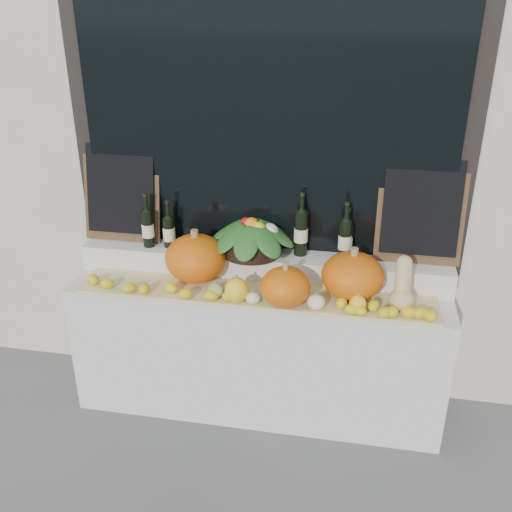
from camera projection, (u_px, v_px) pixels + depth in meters
storefront_facade at (279, 37)px, 3.52m from camera, size 7.00×0.94×4.50m
display_sill at (258, 347)px, 3.65m from camera, size 2.30×0.55×0.88m
rear_tier at (263, 264)px, 3.56m from camera, size 2.30×0.25×0.16m
straw_bedding at (254, 295)px, 3.35m from camera, size 2.10×0.32×0.02m
pumpkin_left at (196, 258)px, 3.43m from camera, size 0.45×0.45×0.29m
pumpkin_right at (353, 276)px, 3.25m from camera, size 0.37×0.37×0.26m
pumpkin_center at (285, 287)px, 3.17m from camera, size 0.32×0.32×0.22m
butternut_squash at (403, 287)px, 3.14m from camera, size 0.14×0.21×0.29m
decorative_gourds at (267, 295)px, 3.20m from camera, size 0.90×0.15×0.17m
lemon_heap at (251, 297)px, 3.23m from camera, size 2.20×0.16×0.06m
produce_bowl at (252, 236)px, 3.48m from camera, size 0.57×0.57×0.24m
wine_bottle_far_left at (148, 228)px, 3.56m from camera, size 0.08×0.08×0.35m
wine_bottle_near_left at (169, 232)px, 3.57m from camera, size 0.08×0.08×0.31m
wine_bottle_tall at (301, 232)px, 3.44m from camera, size 0.08×0.08×0.39m
wine_bottle_near_right at (345, 239)px, 3.38m from camera, size 0.08×0.08×0.37m
wine_bottle_far_right at (346, 242)px, 3.40m from camera, size 0.08×0.08×0.33m
chalkboard_left at (121, 191)px, 3.60m from camera, size 0.50×0.14×0.61m
chalkboard_right at (421, 210)px, 3.30m from camera, size 0.50×0.14×0.61m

